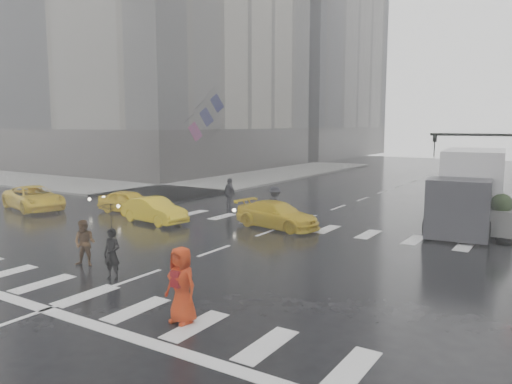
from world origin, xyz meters
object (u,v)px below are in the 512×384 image
Objects in this scene: taxi_front at (129,202)px; traffic_signal_pole at (504,164)px; pedestrian_brown at (85,243)px; box_truck at (469,188)px; pedestrian_orange at (181,285)px; taxi_mid at (154,210)px.

traffic_signal_pole is at bearing -84.21° from taxi_front.
pedestrian_brown is 0.23× the size of box_truck.
traffic_signal_pole reaches higher than taxi_front.
box_truck is (16.56, 5.28, 1.33)m from taxi_front.
traffic_signal_pole is at bearing 74.39° from pedestrian_orange.
pedestrian_brown is at bearing 167.33° from pedestrian_orange.
taxi_front is (-6.55, 8.21, -0.18)m from pedestrian_brown.
traffic_signal_pole reaches higher than pedestrian_brown.
taxi_mid is (-14.87, -5.16, -2.59)m from traffic_signal_pole.
pedestrian_brown is 16.84m from box_truck.
box_truck reaches higher than pedestrian_brown.
taxi_front is (-12.64, 10.22, -0.34)m from pedestrian_orange.
pedestrian_brown is 0.44× the size of taxi_front.
taxi_mid is (-3.35, 6.84, -0.17)m from pedestrian_brown.
taxi_mid is (3.20, -1.37, 0.01)m from taxi_front.
box_truck is (13.36, 6.65, 1.32)m from taxi_mid.
pedestrian_orange is 12.94m from taxi_mid.
taxi_front is 0.96× the size of taxi_mid.
box_truck is at bearing 29.33° from pedestrian_brown.
taxi_mid is at bearing -159.56° from box_truck.
pedestrian_orange is at bearing -42.33° from pedestrian_brown.
traffic_signal_pole is at bearing 22.10° from pedestrian_brown.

